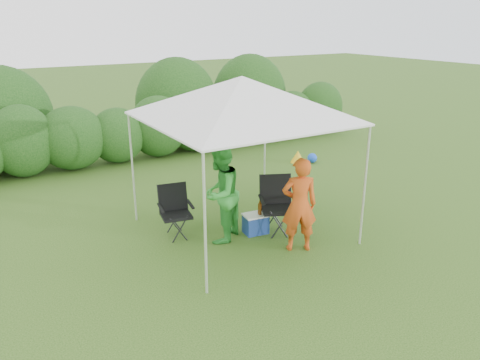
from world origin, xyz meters
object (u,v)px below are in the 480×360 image
chair_right (277,201)px  man (299,205)px  woman (220,193)px  canopy (242,98)px  cooler (256,223)px  chair_left (175,207)px

chair_right → man: (-0.12, -0.81, 0.22)m
man → woman: size_ratio=0.92×
canopy → cooler: size_ratio=6.54×
cooler → man: bearing=-66.4°
canopy → woman: size_ratio=1.77×
chair_right → woman: size_ratio=0.59×
woman → chair_right: bearing=133.3°
canopy → chair_left: (-1.10, 0.50, -1.93)m
chair_right → woman: woman is taller
chair_left → cooler: 1.50m
chair_left → cooler: chair_left is taller
chair_left → man: man is taller
canopy → cooler: bearing=-46.1°
canopy → chair_right: (0.57, -0.28, -1.88)m
canopy → cooler: canopy is taller
canopy → chair_right: size_ratio=2.99×
chair_right → man: size_ratio=0.64×
chair_left → canopy: bearing=-13.9°
canopy → man: canopy is taller
canopy → chair_right: canopy is taller
canopy → man: (0.45, -1.09, -1.65)m
man → cooler: bearing=-46.9°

